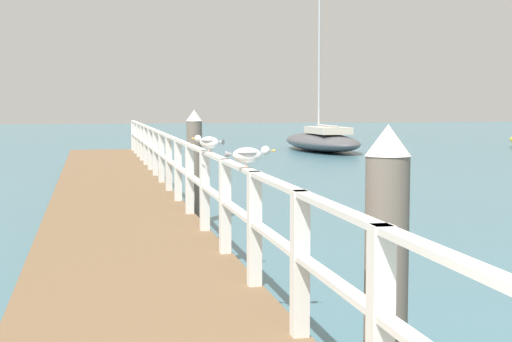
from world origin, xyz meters
The scene contains 7 objects.
pier_deck centered at (0.00, 13.49, 0.26)m, with size 2.24×26.98×0.52m, color brown.
pier_railing centered at (1.04, 13.49, 1.17)m, with size 0.12×25.50×1.06m.
dock_piling_near centered at (1.42, 3.27, 1.04)m, with size 0.29×0.29×2.07m.
dock_piling_far centered at (1.42, 12.62, 1.04)m, with size 0.29×0.29×2.07m.
seagull_foreground centered at (1.05, 5.89, 1.71)m, with size 0.47×0.22×0.21m.
seagull_background centered at (1.03, 8.30, 1.71)m, with size 0.37×0.36×0.21m.
boat_0 centered at (9.82, 32.43, 0.48)m, with size 2.80×7.33×9.80m.
Camera 1 is at (-0.42, -1.34, 2.21)m, focal length 54.64 mm.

